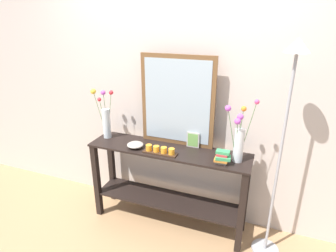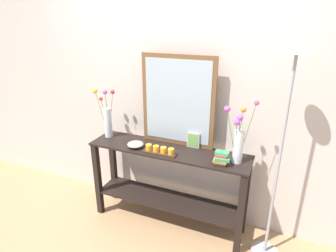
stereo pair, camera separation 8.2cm
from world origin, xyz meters
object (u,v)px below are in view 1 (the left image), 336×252
object	(u,v)px
console_table	(168,178)
floor_lamp	(286,121)
tall_vase_left	(106,118)
decorative_bowl	(135,145)
mirror_leaning	(177,101)
picture_frame_small	(193,140)
book_stack	(222,157)
vase_right	(239,139)
candle_tray	(160,151)

from	to	relation	value
console_table	floor_lamp	distance (m)	1.22
tall_vase_left	decorative_bowl	size ratio (longest dim) A/B	3.25
mirror_leaning	tall_vase_left	xyz separation A→B (m)	(-0.72, -0.11, -0.22)
floor_lamp	picture_frame_small	bearing A→B (deg)	166.94
book_stack	vase_right	bearing A→B (deg)	37.86
mirror_leaning	decorative_bowl	distance (m)	0.57
book_stack	picture_frame_small	bearing A→B (deg)	145.54
mirror_leaning	floor_lamp	world-z (taller)	floor_lamp
candle_tray	mirror_leaning	bearing A→B (deg)	75.04
console_table	vase_right	bearing A→B (deg)	-0.47
vase_right	decorative_bowl	size ratio (longest dim) A/B	3.56
console_table	book_stack	world-z (taller)	book_stack
tall_vase_left	picture_frame_small	xyz separation A→B (m)	(0.90, 0.08, -0.13)
console_table	decorative_bowl	distance (m)	0.46
tall_vase_left	candle_tray	distance (m)	0.70
picture_frame_small	book_stack	world-z (taller)	picture_frame_small
vase_right	candle_tray	bearing A→B (deg)	-171.42
picture_frame_small	floor_lamp	distance (m)	0.86
mirror_leaning	vase_right	xyz separation A→B (m)	(0.60, -0.16, -0.22)
candle_tray	picture_frame_small	distance (m)	0.34
vase_right	picture_frame_small	world-z (taller)	vase_right
console_table	decorative_bowl	bearing A→B (deg)	-165.60
picture_frame_small	candle_tray	bearing A→B (deg)	-135.98
tall_vase_left	decorative_bowl	distance (m)	0.45
picture_frame_small	console_table	bearing A→B (deg)	-148.23
console_table	candle_tray	bearing A→B (deg)	-109.07
mirror_leaning	book_stack	world-z (taller)	mirror_leaning
vase_right	book_stack	xyz separation A→B (m)	(-0.11, -0.09, -0.15)
vase_right	candle_tray	world-z (taller)	vase_right
console_table	decorative_bowl	size ratio (longest dim) A/B	9.86
decorative_bowl	vase_right	bearing A→B (deg)	4.42
picture_frame_small	decorative_bowl	distance (m)	0.55
candle_tray	picture_frame_small	xyz separation A→B (m)	(0.24, 0.23, 0.05)
vase_right	decorative_bowl	distance (m)	0.96
picture_frame_small	mirror_leaning	bearing A→B (deg)	171.15
tall_vase_left	floor_lamp	world-z (taller)	floor_lamp
console_table	vase_right	size ratio (longest dim) A/B	2.77
mirror_leaning	vase_right	world-z (taller)	mirror_leaning
console_table	candle_tray	distance (m)	0.36
candle_tray	book_stack	distance (m)	0.56
picture_frame_small	floor_lamp	xyz separation A→B (m)	(0.76, -0.18, 0.35)
console_table	mirror_leaning	bearing A→B (deg)	78.00
picture_frame_small	decorative_bowl	bearing A→B (deg)	-158.05
vase_right	picture_frame_small	xyz separation A→B (m)	(-0.43, 0.13, -0.13)
console_table	vase_right	world-z (taller)	vase_right
mirror_leaning	book_stack	bearing A→B (deg)	-26.58
vase_right	book_stack	bearing A→B (deg)	-142.14
console_table	mirror_leaning	world-z (taller)	mirror_leaning
decorative_bowl	book_stack	world-z (taller)	book_stack
book_stack	candle_tray	bearing A→B (deg)	-178.53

